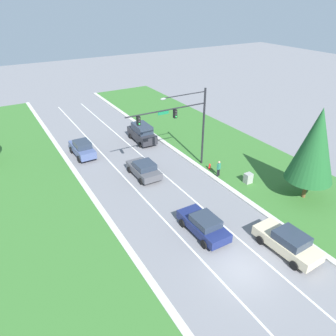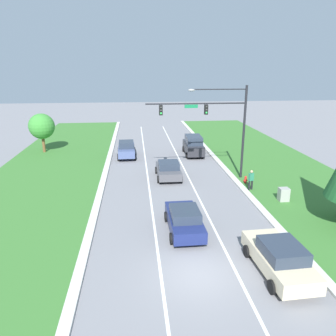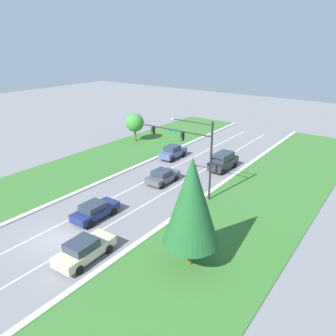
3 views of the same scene
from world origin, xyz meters
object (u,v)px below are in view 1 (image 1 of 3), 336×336
Objects in this scene: slate_blue_sedan at (82,148)px; utility_cabinet at (248,179)px; conifer_near_right_tree at (315,145)px; pedestrian at (219,168)px; graphite_sedan at (144,169)px; charcoal_suv at (142,133)px; traffic_signal_mast at (183,119)px; navy_sedan at (204,225)px; champagne_sedan at (288,242)px; fire_hydrant at (210,167)px.

slate_blue_sedan is 17.79m from utility_cabinet.
utility_cabinet is 6.72m from conifer_near_right_tree.
utility_cabinet is 2.93m from pedestrian.
charcoal_suv reaches higher than graphite_sedan.
traffic_signal_mast reaches higher than navy_sedan.
pedestrian is (2.19, -3.05, -4.40)m from traffic_signal_mast.
graphite_sedan is 4.00× the size of utility_cabinet.
graphite_sedan is 8.48m from charcoal_suv.
traffic_signal_mast is 4.96× the size of pedestrian.
graphite_sedan is 0.51× the size of conifer_near_right_tree.
champagne_sedan is 4.56× the size of utility_cabinet.
navy_sedan reaches higher than graphite_sedan.
champagne_sedan is (3.75, -14.42, 0.05)m from graphite_sedan.
traffic_signal_mast reaches higher than utility_cabinet.
pedestrian is 0.21× the size of conifer_near_right_tree.
charcoal_suv reaches higher than utility_cabinet.
traffic_signal_mast reaches higher than champagne_sedan.
navy_sedan reaches higher than fire_hydrant.
conifer_near_right_tree is (4.15, -6.70, 4.10)m from pedestrian.
charcoal_suv is 10.28m from fire_hydrant.
graphite_sedan is 14.90m from champagne_sedan.
utility_cabinet is (7.76, -6.17, -0.25)m from graphite_sedan.
pedestrian is at bearing -94.33° from fire_hydrant.
navy_sedan is 10.02m from fire_hydrant.
charcoal_suv is at bearing 1.35° from slate_blue_sedan.
graphite_sedan is 8.28m from slate_blue_sedan.
slate_blue_sedan is at bearing 128.35° from conifer_near_right_tree.
charcoal_suv is at bearing 77.53° from navy_sedan.
traffic_signal_mast is 1.76× the size of charcoal_suv.
conifer_near_right_tree is (2.54, -4.28, 4.52)m from utility_cabinet.
champagne_sedan is 6.81× the size of fire_hydrant.
navy_sedan is at bearing 177.17° from conifer_near_right_tree.
utility_cabinet is (3.81, -5.47, -4.82)m from traffic_signal_mast.
navy_sedan is 4.32× the size of utility_cabinet.
conifer_near_right_tree reaches higher than utility_cabinet.
traffic_signal_mast is at bearing -10.29° from graphite_sedan.
slate_blue_sedan reaches higher than champagne_sedan.
traffic_signal_mast is at bearing -73.60° from pedestrian.
traffic_signal_mast reaches higher than fire_hydrant.
traffic_signal_mast is at bearing 146.92° from fire_hydrant.
pedestrian is 2.41× the size of fire_hydrant.
navy_sedan is (3.70, -17.30, -0.12)m from slate_blue_sedan.
charcoal_suv is 2.82× the size of pedestrian.
slate_blue_sedan is 7.39m from charcoal_suv.
pedestrian is (9.94, -11.11, 0.03)m from slate_blue_sedan.
fire_hydrant is (10.06, -9.57, -0.56)m from slate_blue_sedan.
graphite_sedan is at bearing 88.79° from navy_sedan.
conifer_near_right_tree is (10.39, -0.51, 4.25)m from navy_sedan.
utility_cabinet is at bearing 24.96° from navy_sedan.
traffic_signal_mast is at bearing 123.07° from conifer_near_right_tree.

